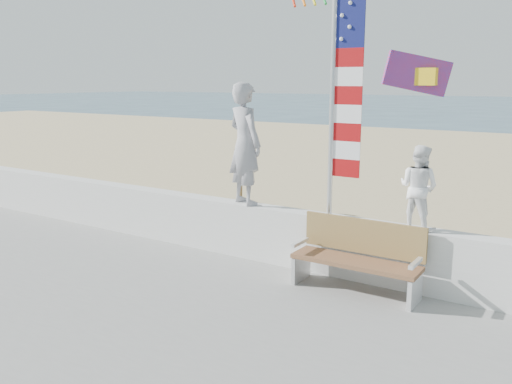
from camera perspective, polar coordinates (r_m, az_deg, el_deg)
ground at (r=7.83m, az=-8.58°, el=-11.84°), size 220.00×220.00×0.00m
sand at (r=15.43m, az=13.99°, el=-0.13°), size 90.00×40.00×0.08m
seawall at (r=9.12m, az=-0.38°, el=-4.08°), size 30.00×0.35×0.90m
adult at (r=8.92m, az=-1.17°, el=5.08°), size 0.86×0.72×2.00m
child at (r=7.77m, az=16.73°, el=0.48°), size 0.65×0.56×1.17m
bench at (r=7.80m, az=10.70°, el=-6.60°), size 1.80×0.57×1.00m
flag at (r=8.04m, az=8.90°, el=10.73°), size 0.50×0.08×3.50m
parafoil_kite at (r=9.25m, az=16.67°, el=11.81°), size 1.09×0.71×0.74m
sign at (r=12.70m, az=-1.63°, el=1.87°), size 0.32×0.07×1.46m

